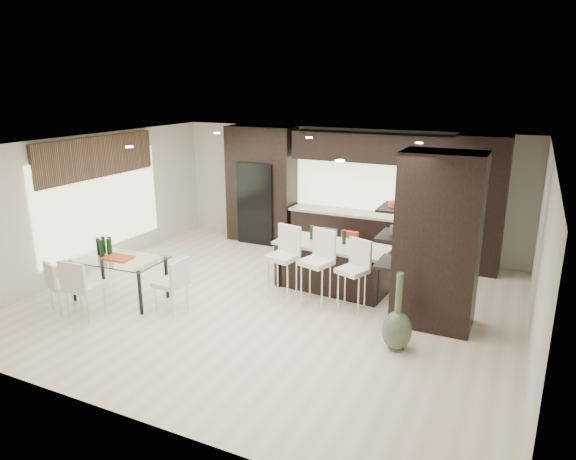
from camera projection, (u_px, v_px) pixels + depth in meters
The scene contains 22 objects.
ground at pixel (273, 303), 8.83m from camera, with size 8.00×8.00×0.00m, color beige.
back_wall at pixel (343, 189), 11.49m from camera, with size 8.00×0.02×2.70m, color beige.
left_wall at pixel (92, 204), 10.10m from camera, with size 0.02×7.00×2.70m, color beige.
right_wall at pixel (541, 263), 6.80m from camera, with size 0.02×7.00×2.70m, color beige.
ceiling at pixel (272, 145), 8.08m from camera, with size 8.00×7.00×0.02m, color white.
window_left at pixel (101, 202), 10.26m from camera, with size 0.04×3.20×1.90m, color #B2D199.
window_back at pixel (369, 183), 11.15m from camera, with size 3.40×0.04×1.20m, color #B2D199.
stone_accent at pixel (97, 157), 10.00m from camera, with size 0.08×3.00×0.80m, color brown.
ceiling_spots at pixel (279, 145), 8.30m from camera, with size 4.00×3.00×0.02m, color white.
back_cabinetry at pixel (360, 194), 11.00m from camera, with size 6.80×0.68×2.70m, color black.
refrigerator at pixel (261, 202), 12.06m from camera, with size 0.90×0.68×1.90m, color black.
partition_column at pixel (438, 241), 7.73m from camera, with size 1.20×0.80×2.70m, color black.
kitchen_island at pixel (332, 266), 9.33m from camera, with size 2.05×0.88×0.85m, color black.
stool_left at pixel (283, 270), 8.90m from camera, with size 0.46×0.46×1.04m, color silver.
stool_mid at pixel (316, 275), 8.64m from camera, with size 0.46×0.46×1.04m, color silver.
stool_right at pixel (352, 283), 8.40m from camera, with size 0.43×0.43×0.97m, color silver.
bench at pixel (339, 261), 10.16m from camera, with size 1.28×0.49×0.49m, color black.
floor_vase at pixel (398, 312), 7.14m from camera, with size 0.42×0.42×1.15m, color #46533B, non-canonical shape.
dining_table at pixel (120, 279), 8.87m from camera, with size 1.58×0.89×0.76m, color white.
chair_near at pixel (85, 290), 8.18m from camera, with size 0.50×0.50×0.93m, color silver.
chair_far at pixel (65, 288), 8.43m from camera, with size 0.43×0.43×0.80m, color silver.
chair_end at pixel (171, 287), 8.41m from camera, with size 0.46×0.46×0.85m, color silver.
Camera 1 is at (3.72, -7.24, 3.65)m, focal length 32.00 mm.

